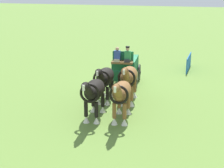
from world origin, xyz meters
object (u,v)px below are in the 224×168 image
Objects in this scene: draft_horse_rear_off at (105,78)px; draft_horse_lead_off at (94,92)px; show_wagon at (125,67)px; draft_horse_lead_near at (121,93)px; draft_horse_rear_near at (129,77)px.

draft_horse_rear_off is 2.60m from draft_horse_lead_off.
draft_horse_rear_off is (3.52, 0.17, 0.15)m from show_wagon.
draft_horse_rear_near is at bearing -166.65° from draft_horse_lead_near.
draft_horse_lead_near is (2.54, 0.60, -0.09)m from draft_horse_rear_near.
draft_horse_lead_off is (0.29, -1.27, 0.01)m from draft_horse_lead_near.
draft_horse_lead_near is at bearing 13.35° from draft_horse_rear_near.
draft_horse_lead_near is (5.76, 2.03, 0.16)m from show_wagon.
show_wagon is at bearing -156.02° from draft_horse_rear_near.
draft_horse_rear_near reaches higher than draft_horse_lead_off.
draft_horse_lead_near is at bearing 19.45° from show_wagon.
show_wagon is 1.79× the size of draft_horse_rear_off.
draft_horse_rear_near is (3.22, 1.43, 0.25)m from show_wagon.
draft_horse_lead_off reaches higher than draft_horse_lead_near.
draft_horse_lead_off is at bearing -13.18° from draft_horse_rear_near.
show_wagon reaches higher than draft_horse_rear_off.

